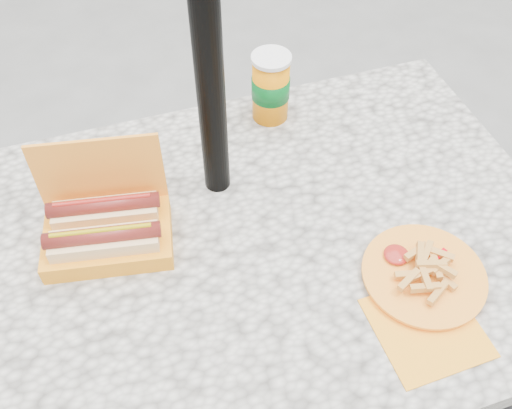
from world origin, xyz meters
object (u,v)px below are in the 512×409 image
object	(u,v)px
umbrella_pole	(206,30)
fries_plate	(424,278)
soda_cup	(271,87)
hotdog_box	(106,228)

from	to	relation	value
umbrella_pole	fries_plate	bearing A→B (deg)	-50.55
fries_plate	soda_cup	distance (m)	0.51
umbrella_pole	soda_cup	distance (m)	0.36
fries_plate	umbrella_pole	bearing A→B (deg)	129.45
umbrella_pole	soda_cup	bearing A→B (deg)	43.89
hotdog_box	soda_cup	distance (m)	0.46
hotdog_box	fries_plate	size ratio (longest dim) A/B	0.88
umbrella_pole	hotdog_box	size ratio (longest dim) A/B	8.81
umbrella_pole	fries_plate	distance (m)	0.55
soda_cup	fries_plate	bearing A→B (deg)	-77.55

